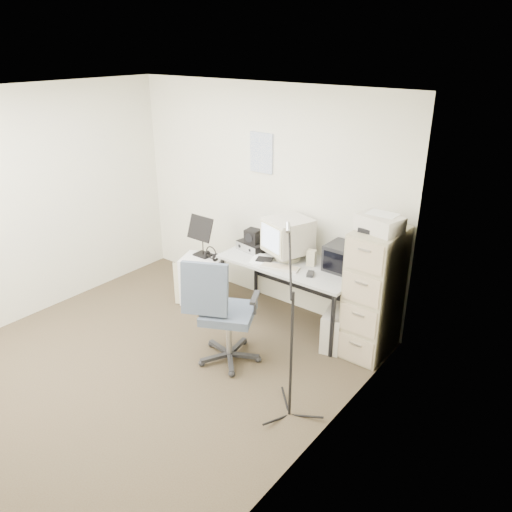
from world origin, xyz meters
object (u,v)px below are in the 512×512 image
Objects in this scene: desk at (290,292)px; side_cart at (203,280)px; office_chair at (228,311)px; filing_cabinet at (374,293)px.

desk reaches higher than side_cart.
office_chair is (-0.07, -0.95, 0.17)m from desk.
side_cart is (-2.03, -0.27, -0.36)m from filing_cabinet.
office_chair reaches higher than desk.
filing_cabinet is 0.87× the size of desk.
filing_cabinet is 1.21× the size of office_chair.
filing_cabinet is 2.08m from side_cart.
office_chair reaches higher than side_cart.
desk is at bearing 59.36° from office_chair.
filing_cabinet is 2.28× the size of side_cart.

